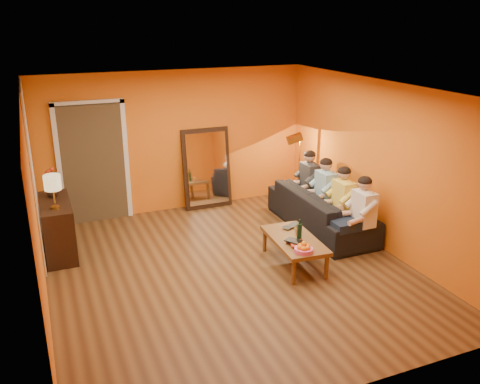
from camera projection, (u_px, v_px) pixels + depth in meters
name	position (u px, v px, depth m)	size (l,w,h in m)	color
room_shell	(221.00, 178.00, 7.26)	(5.00, 5.50, 2.60)	brown
white_accent	(33.00, 172.00, 7.56)	(0.02, 1.90, 2.58)	white
doorway_recess	(93.00, 162.00, 8.95)	(1.06, 0.30, 2.10)	#3F2D19
door_jamb_left	(59.00, 168.00, 8.63)	(0.08, 0.06, 2.20)	white
door_jamb_right	(126.00, 161.00, 9.05)	(0.08, 0.06, 2.20)	white
door_header	(87.00, 103.00, 8.49)	(1.22, 0.06, 0.08)	white
mirror_frame	(207.00, 168.00, 9.61)	(0.92, 0.06, 1.52)	black
mirror_glass	(207.00, 169.00, 9.57)	(0.78, 0.02, 1.36)	white
sideboard	(58.00, 228.00, 7.77)	(0.44, 1.18, 0.85)	black
table_lamp	(54.00, 192.00, 7.28)	(0.24, 0.24, 0.51)	beige
sofa	(321.00, 210.00, 8.71)	(0.91, 2.32, 0.68)	black
coffee_table	(294.00, 251.00, 7.49)	(0.62, 1.22, 0.42)	brown
floor_lamp	(299.00, 172.00, 9.49)	(0.30, 0.24, 1.44)	gold
dog	(344.00, 227.00, 8.01)	(0.37, 0.58, 0.68)	#986D44
person_far_left	(363.00, 214.00, 7.80)	(0.70, 0.44, 1.22)	silver
person_mid_left	(343.00, 203.00, 8.28)	(0.70, 0.44, 1.22)	#F0DC50
person_mid_right	(325.00, 192.00, 8.76)	(0.70, 0.44, 1.22)	#8EC2DC
person_far_right	(309.00, 183.00, 9.24)	(0.70, 0.44, 1.22)	#303135
fruit_bowl	(304.00, 247.00, 6.96)	(0.26, 0.26, 0.16)	#EC5396
wine_bottle	(300.00, 229.00, 7.34)	(0.07, 0.07, 0.31)	black
tumbler	(298.00, 231.00, 7.55)	(0.11, 0.11, 0.10)	#B27F3F
laptop	(294.00, 227.00, 7.78)	(0.34, 0.22, 0.03)	black
book_lower	(290.00, 245.00, 7.18)	(0.17, 0.23, 0.02)	black
book_mid	(290.00, 243.00, 7.18)	(0.18, 0.24, 0.02)	#B93115
book_upper	(290.00, 243.00, 7.15)	(0.16, 0.22, 0.02)	black
vase	(53.00, 191.00, 7.81)	(0.19, 0.19, 0.20)	black
flowers	(50.00, 174.00, 7.73)	(0.17, 0.17, 0.48)	#B93115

